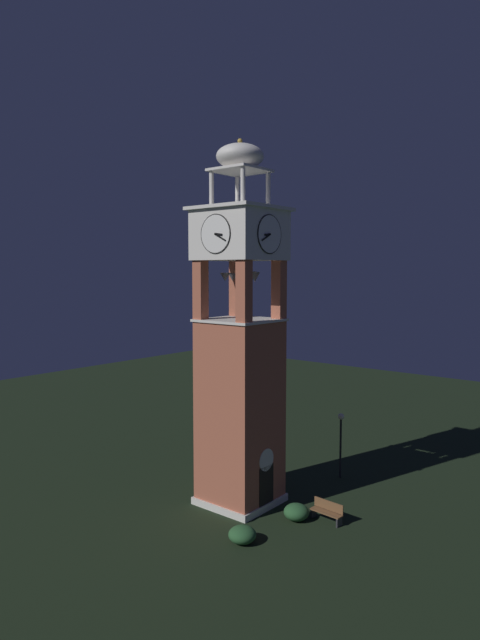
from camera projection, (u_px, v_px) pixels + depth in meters
name	position (u px, v px, depth m)	size (l,w,h in m)	color
ground	(240.00, 502.00, 28.58)	(80.00, 80.00, 0.00)	black
clock_tower	(240.00, 360.00, 27.94)	(3.89, 3.89, 17.97)	#AD5B42
park_bench	(327.00, 511.00, 26.34)	(0.56, 1.63, 0.95)	brown
lamp_post	(341.00, 433.00, 31.76)	(0.36, 0.36, 3.69)	black
trash_bin	(259.00, 468.00, 32.37)	(0.52, 0.52, 0.80)	#4C4C51
shrub_near_entry	(242.00, 535.00, 24.28)	(1.21, 1.21, 0.72)	#28562D
shrub_left_of_tower	(296.00, 512.00, 26.50)	(1.19, 1.19, 0.77)	#28562D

